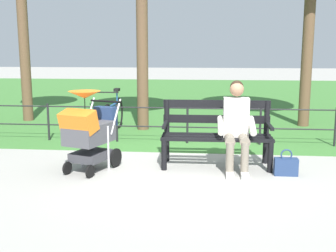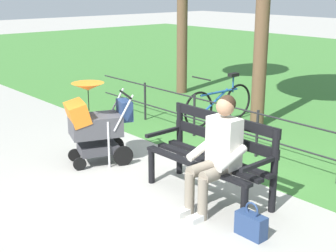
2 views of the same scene
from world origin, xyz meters
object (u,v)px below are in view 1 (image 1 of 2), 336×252
at_px(handbag, 286,166).
at_px(stroller, 89,130).
at_px(person_on_bench, 236,124).
at_px(bicycle, 114,115).
at_px(park_bench, 216,131).

bearing_deg(handbag, stroller, 1.19).
bearing_deg(person_on_bench, stroller, 7.12).
height_order(person_on_bench, stroller, person_on_bench).
distance_m(stroller, bicycle, 2.79).
xyz_separation_m(person_on_bench, bicycle, (2.34, -2.51, -0.31)).
height_order(park_bench, person_on_bench, person_on_bench).
bearing_deg(bicycle, handbag, 138.04).
distance_m(stroller, handbag, 2.78).
xyz_separation_m(park_bench, handbag, (-0.95, 0.42, -0.40)).
bearing_deg(stroller, park_bench, -164.95).
xyz_separation_m(person_on_bench, stroller, (2.06, 0.26, -0.08)).
xyz_separation_m(stroller, bicycle, (0.27, -2.77, -0.23)).
bearing_deg(park_bench, stroller, 15.05).
relative_size(person_on_bench, stroller, 1.11).
relative_size(handbag, bicycle, 0.22).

